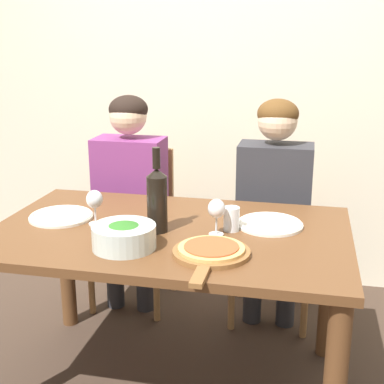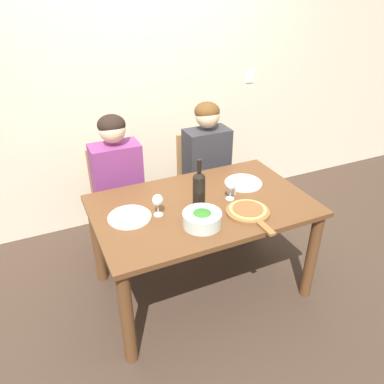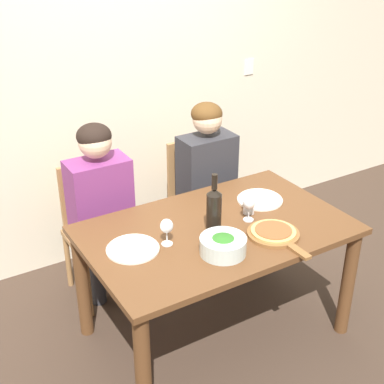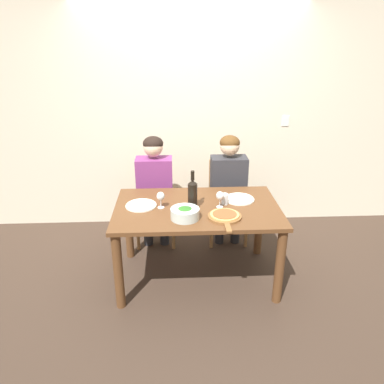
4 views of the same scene
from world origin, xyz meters
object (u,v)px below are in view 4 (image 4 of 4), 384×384
object	(u,v)px
broccoli_bowl	(185,213)
wine_glass_left	(161,197)
chair_left	(156,199)
person_woman	(154,182)
dinner_plate_left	(141,205)
person_man	(229,180)
wine_glass_right	(220,196)
pizza_on_board	(225,216)
water_tumbler	(225,199)
dinner_plate_right	(239,199)
chair_right	(226,198)
wine_bottle	(193,194)

from	to	relation	value
broccoli_bowl	wine_glass_left	world-z (taller)	wine_glass_left
chair_left	wine_glass_left	world-z (taller)	wine_glass_left
wine_glass_left	person_woman	bearing A→B (deg)	97.27
person_woman	dinner_plate_left	bearing A→B (deg)	-97.95
dinner_plate_left	wine_glass_left	size ratio (longest dim) A/B	1.84
person_man	dinner_plate_left	distance (m)	1.10
wine_glass_right	pizza_on_board	bearing A→B (deg)	-85.22
chair_left	water_tumbler	bearing A→B (deg)	-48.63
person_woman	person_man	world-z (taller)	same
dinner_plate_right	pizza_on_board	size ratio (longest dim) A/B	0.65
broccoli_bowl	dinner_plate_right	distance (m)	0.63
wine_glass_right	dinner_plate_left	bearing A→B (deg)	175.22
person_man	dinner_plate_right	size ratio (longest dim) A/B	4.36
broccoli_bowl	person_man	bearing A→B (deg)	61.45
chair_right	dinner_plate_right	world-z (taller)	chair_right
water_tumbler	dinner_plate_right	bearing A→B (deg)	30.05
wine_glass_right	chair_left	bearing A→B (deg)	126.71
person_man	dinner_plate_right	world-z (taller)	person_man
chair_right	person_woman	distance (m)	0.84
person_woman	broccoli_bowl	xyz separation A→B (m)	(0.29, -0.91, 0.06)
wine_bottle	dinner_plate_right	distance (m)	0.49
chair_left	broccoli_bowl	bearing A→B (deg)	-73.96
chair_left	water_tumbler	world-z (taller)	chair_left
dinner_plate_left	water_tumbler	xyz separation A→B (m)	(0.75, 0.01, 0.04)
chair_right	pizza_on_board	bearing A→B (deg)	-99.06
person_man	broccoli_bowl	bearing A→B (deg)	-118.55
broccoli_bowl	wine_glass_right	size ratio (longest dim) A/B	1.61
chair_left	broccoli_bowl	world-z (taller)	chair_left
chair_right	dinner_plate_left	size ratio (longest dim) A/B	3.20
chair_right	wine_bottle	bearing A→B (deg)	-117.22
person_man	dinner_plate_left	size ratio (longest dim) A/B	4.36
chair_right	chair_left	bearing A→B (deg)	180.00
wine_bottle	broccoli_bowl	distance (m)	0.23
pizza_on_board	water_tumbler	distance (m)	0.28
wine_glass_right	wine_bottle	bearing A→B (deg)	-178.42
wine_bottle	person_woman	bearing A→B (deg)	117.21
person_woman	person_man	size ratio (longest dim) A/B	1.00
dinner_plate_left	broccoli_bowl	bearing A→B (deg)	-34.48
dinner_plate_right	pizza_on_board	xyz separation A→B (m)	(-0.18, -0.37, 0.01)
dinner_plate_left	wine_glass_right	world-z (taller)	wine_glass_right
chair_left	wine_bottle	world-z (taller)	wine_bottle
person_woman	dinner_plate_right	bearing A→B (deg)	-34.29
person_man	person_woman	bearing A→B (deg)	180.00
wine_bottle	water_tumbler	size ratio (longest dim) A/B	3.50
dinner_plate_right	water_tumbler	size ratio (longest dim) A/B	2.79
person_man	broccoli_bowl	xyz separation A→B (m)	(-0.50, -0.91, 0.06)
person_man	pizza_on_board	xyz separation A→B (m)	(-0.16, -0.92, 0.03)
broccoli_bowl	pizza_on_board	distance (m)	0.34
dinner_plate_left	chair_left	bearing A→B (deg)	83.19
broccoli_bowl	dinner_plate_right	world-z (taller)	broccoli_bowl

